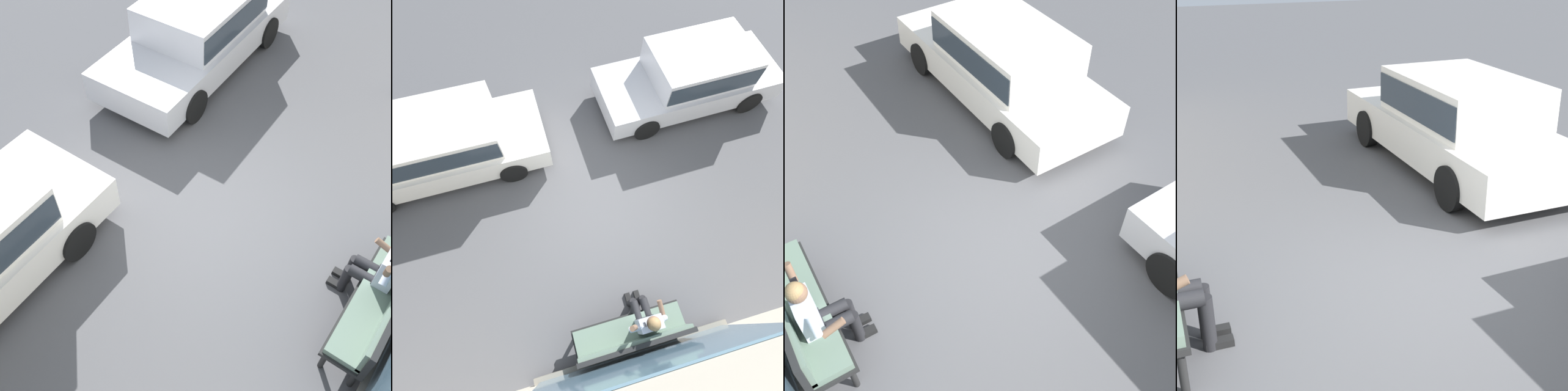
% 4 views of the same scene
% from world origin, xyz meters
% --- Properties ---
extents(ground_plane, '(60.00, 60.00, 0.00)m').
position_xyz_m(ground_plane, '(0.00, 0.00, 0.00)').
color(ground_plane, '#4C4C4F').
extents(bench, '(1.98, 0.55, 1.02)m').
position_xyz_m(bench, '(0.18, 2.90, 0.59)').
color(bench, black).
rests_on(bench, ground_plane).
extents(person_on_phone, '(0.73, 0.74, 1.36)m').
position_xyz_m(person_on_phone, '(-0.13, 2.67, 0.72)').
color(person_on_phone, black).
rests_on(person_on_phone, ground_plane).
extents(parked_car_mid, '(4.69, 1.94, 1.44)m').
position_xyz_m(parked_car_mid, '(2.98, -1.78, 0.78)').
color(parked_car_mid, white).
rests_on(parked_car_mid, ground_plane).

